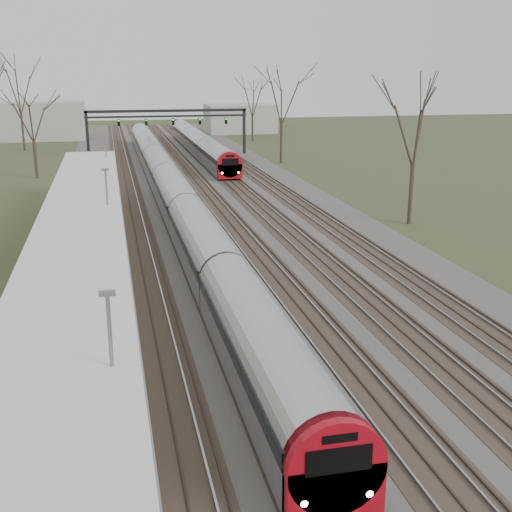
{
  "coord_description": "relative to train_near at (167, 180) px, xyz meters",
  "views": [
    {
      "loc": [
        -7.45,
        -0.76,
        11.11
      ],
      "look_at": [
        -0.5,
        29.64,
        2.0
      ],
      "focal_mm": 45.0,
      "sensor_mm": 36.0,
      "label": 1
    }
  ],
  "objects": [
    {
      "name": "train_far",
      "position": [
        7.0,
        28.91,
        0.0
      ],
      "size": [
        2.62,
        45.21,
        3.05
      ],
      "color": "#A4A6AE",
      "rests_on": "ground"
    },
    {
      "name": "signal_gantry",
      "position": [
        2.79,
        28.18,
        3.43
      ],
      "size": [
        21.0,
        0.59,
        6.08
      ],
      "color": "black",
      "rests_on": "ground"
    },
    {
      "name": "canopy",
      "position": [
        -6.55,
        -23.83,
        2.45
      ],
      "size": [
        4.1,
        50.0,
        3.11
      ],
      "color": "slate",
      "rests_on": "platform"
    },
    {
      "name": "tree_east_far",
      "position": [
        16.5,
        -14.81,
        5.81
      ],
      "size": [
        5.0,
        5.0,
        10.3
      ],
      "color": "#2D231C",
      "rests_on": "ground"
    },
    {
      "name": "platform",
      "position": [
        -6.55,
        -19.31,
        -0.98
      ],
      "size": [
        3.5,
        69.0,
        1.0
      ],
      "primitive_type": "cube",
      "color": "#9E9B93",
      "rests_on": "ground"
    },
    {
      "name": "train_near",
      "position": [
        0.0,
        0.0,
        0.0
      ],
      "size": [
        2.62,
        90.21,
        3.05
      ],
      "color": "#A4A6AE",
      "rests_on": "ground"
    },
    {
      "name": "track_bed",
      "position": [
        2.76,
        -1.81,
        -1.42
      ],
      "size": [
        24.0,
        160.0,
        0.22
      ],
      "color": "#474442",
      "rests_on": "ground"
    }
  ]
}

